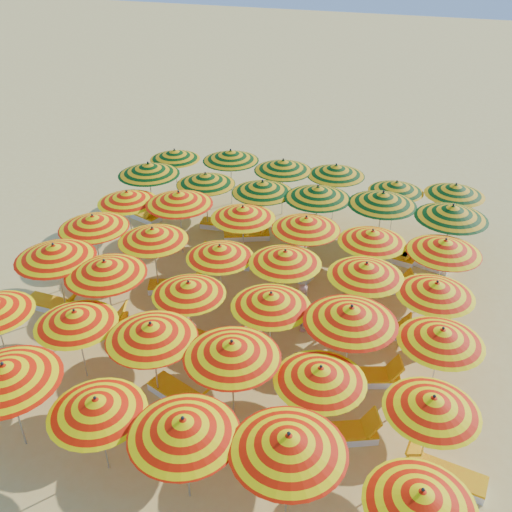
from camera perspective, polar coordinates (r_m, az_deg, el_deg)
name	(u,v)px	position (r m, az deg, el deg)	size (l,w,h in m)	color
ground	(251,308)	(17.75, -0.53, -5.21)	(120.00, 120.00, 0.00)	#DABC61
umbrella_1	(5,373)	(13.40, -23.83, -10.64)	(2.90, 2.90, 2.49)	silver
umbrella_2	(96,406)	(12.45, -15.67, -14.22)	(2.48, 2.48, 2.18)	silver
umbrella_3	(183,427)	(11.50, -7.27, -16.60)	(2.92, 2.92, 2.36)	silver
umbrella_4	(289,443)	(11.12, 3.27, -18.16)	(2.44, 2.44, 2.41)	silver
umbrella_5	(421,498)	(11.07, 16.19, -22.21)	(2.08, 2.08, 2.14)	silver
umbrella_7	(75,318)	(14.87, -17.62, -5.89)	(2.41, 2.41, 2.20)	silver
umbrella_8	(151,331)	(13.79, -10.45, -7.40)	(2.24, 2.24, 2.35)	silver
umbrella_9	(232,350)	(13.01, -2.42, -9.33)	(2.61, 2.61, 2.39)	silver
umbrella_10	(320,374)	(12.73, 6.46, -11.66)	(2.17, 2.17, 2.19)	silver
umbrella_11	(433,404)	(12.62, 17.26, -13.95)	(2.06, 2.06, 2.15)	silver
umbrella_12	(54,252)	(17.35, -19.52, 0.40)	(2.66, 2.66, 2.47)	silver
umbrella_13	(105,268)	(16.24, -14.86, -1.16)	(2.34, 2.34, 2.42)	silver
umbrella_14	(189,288)	(15.42, -6.75, -3.22)	(2.57, 2.57, 2.14)	silver
umbrella_15	(271,300)	(14.74, 1.51, -4.42)	(2.56, 2.56, 2.23)	silver
umbrella_16	(351,315)	(14.07, 9.48, -5.80)	(2.77, 2.77, 2.47)	silver
umbrella_17	(442,336)	(14.32, 18.09, -7.59)	(2.75, 2.75, 2.20)	silver
umbrella_18	(93,222)	(18.84, -15.98, 3.31)	(2.73, 2.73, 2.38)	silver
umbrella_19	(153,234)	(17.81, -10.29, 2.14)	(2.53, 2.53, 2.31)	silver
umbrella_20	(220,251)	(16.93, -3.64, 0.46)	(2.60, 2.60, 2.16)	silver
umbrella_21	(285,257)	(16.47, 2.94, -0.10)	(2.42, 2.42, 2.26)	silver
umbrella_22	(366,270)	(16.14, 10.96, -1.36)	(2.16, 2.16, 2.28)	silver
umbrella_23	(436,289)	(15.90, 17.57, -3.15)	(2.62, 2.62, 2.22)	silver
umbrella_24	(127,197)	(20.56, -12.77, 5.79)	(2.43, 2.43, 2.23)	silver
umbrella_25	(179,198)	(19.68, -7.72, 5.75)	(2.38, 2.38, 2.46)	silver
umbrella_26	(243,212)	(18.86, -1.31, 4.38)	(2.39, 2.39, 2.30)	silver
umbrella_27	(306,223)	(18.17, 5.04, 3.28)	(2.24, 2.24, 2.34)	silver
umbrella_28	(372,236)	(17.89, 11.57, 1.93)	(2.80, 2.80, 2.24)	silver
umbrella_29	(445,246)	(17.74, 18.37, 0.93)	(2.84, 2.84, 2.34)	silver
umbrella_30	(148,169)	(22.17, -10.71, 8.56)	(3.06, 3.06, 2.48)	silver
umbrella_31	(206,179)	(21.34, -5.07, 7.69)	(2.51, 2.51, 2.33)	silver
umbrella_32	(263,187)	(20.53, 0.66, 6.91)	(2.49, 2.49, 2.37)	silver
umbrella_33	(318,192)	(20.01, 6.20, 6.34)	(3.02, 3.02, 2.47)	silver
umbrella_34	(383,199)	(19.88, 12.56, 5.62)	(2.54, 2.54, 2.49)	silver
umbrella_35	(452,212)	(19.55, 19.03, 4.18)	(2.39, 2.39, 2.50)	silver
umbrella_36	(175,154)	(24.09, -8.13, 10.02)	(2.36, 2.36, 2.20)	silver
umbrella_37	(231,156)	(23.25, -2.54, 10.01)	(2.34, 2.34, 2.41)	silver
umbrella_38	(283,165)	(22.33, 2.73, 9.05)	(2.32, 2.32, 2.40)	silver
umbrella_39	(336,170)	(22.16, 8.00, 8.49)	(2.67, 2.67, 2.36)	silver
umbrella_40	(396,187)	(21.64, 13.86, 6.75)	(2.07, 2.07, 2.15)	silver
umbrella_41	(455,190)	(21.73, 19.31, 6.27)	(2.80, 2.80, 2.27)	silver
lounger_1	(180,395)	(14.84, -7.59, -13.61)	(1.83, 1.13, 0.69)	white
lounger_2	(342,433)	(14.02, 8.61, -17.14)	(1.82, 1.24, 0.69)	white
lounger_3	(443,474)	(13.78, 18.19, -20.00)	(1.80, 0.81, 0.69)	white
lounger_4	(54,304)	(18.72, -19.59, -4.58)	(1.74, 0.62, 0.69)	white
lounger_5	(100,320)	(17.62, -15.31, -6.22)	(1.83, 1.14, 0.69)	white
lounger_6	(211,344)	(16.23, -4.49, -8.72)	(1.79, 0.80, 0.69)	white
lounger_7	(368,377)	(15.46, 11.17, -11.79)	(1.83, 1.13, 0.69)	white
lounger_8	(177,286)	(18.64, -7.94, -2.99)	(1.83, 1.16, 0.69)	white
lounger_9	(380,327)	(17.13, 12.30, -6.98)	(1.75, 0.63, 0.69)	white
lounger_10	(444,344)	(17.02, 18.32, -8.34)	(1.83, 1.16, 0.69)	white
lounger_11	(226,260)	(19.81, -3.06, -0.44)	(1.79, 0.78, 0.69)	white
lounger_12	(286,270)	(19.26, 3.06, -1.46)	(1.82, 0.94, 0.69)	white
lounger_13	(386,286)	(18.94, 12.84, -2.94)	(1.83, 1.12, 0.69)	white
lounger_14	(142,215)	(23.26, -11.29, 4.09)	(1.83, 1.10, 0.69)	white
lounger_15	(224,224)	(22.12, -3.20, 3.19)	(1.79, 0.78, 0.69)	white
lounger_16	(248,234)	(21.38, -0.83, 2.17)	(1.82, 1.23, 0.69)	white
lounger_17	(392,256)	(20.62, 13.48, 0.04)	(1.81, 0.92, 0.69)	white
lounger_18	(427,262)	(20.58, 16.69, -0.54)	(1.82, 1.02, 0.69)	white
beachgoer_b	(357,309)	(16.68, 10.07, -5.26)	(0.74, 0.57, 1.52)	tan
beachgoer_a	(304,307)	(16.55, 4.77, -5.10)	(0.56, 0.37, 1.54)	tan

